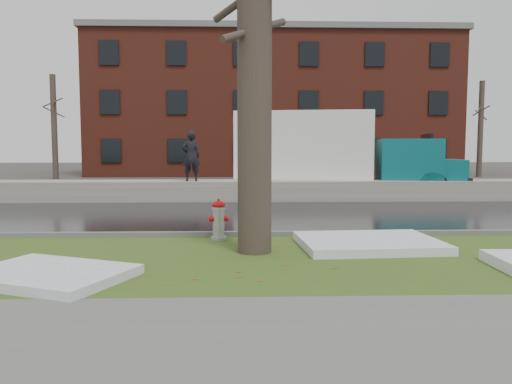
{
  "coord_description": "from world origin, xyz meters",
  "views": [
    {
      "loc": [
        -0.45,
        -9.7,
        1.93
      ],
      "look_at": [
        -0.09,
        0.98,
        1.0
      ],
      "focal_mm": 35.0,
      "sensor_mm": 36.0,
      "label": 1
    }
  ],
  "objects_px": {
    "tree": "(255,35)",
    "worker": "(191,156)",
    "box_truck": "(331,152)",
    "fire_hydrant": "(219,218)"
  },
  "relations": [
    {
      "from": "tree",
      "to": "worker",
      "type": "xyz_separation_m",
      "value": [
        -2.03,
        9.11,
        -2.28
      ]
    },
    {
      "from": "box_truck",
      "to": "worker",
      "type": "bearing_deg",
      "value": -153.97
    },
    {
      "from": "tree",
      "to": "box_truck",
      "type": "distance_m",
      "value": 11.43
    },
    {
      "from": "tree",
      "to": "fire_hydrant",
      "type": "bearing_deg",
      "value": 118.93
    },
    {
      "from": "fire_hydrant",
      "to": "box_truck",
      "type": "height_order",
      "value": "box_truck"
    },
    {
      "from": "fire_hydrant",
      "to": "box_truck",
      "type": "relative_size",
      "value": 0.08
    },
    {
      "from": "box_truck",
      "to": "tree",
      "type": "bearing_deg",
      "value": -97.99
    },
    {
      "from": "fire_hydrant",
      "to": "box_truck",
      "type": "xyz_separation_m",
      "value": [
        4.07,
        9.43,
        1.29
      ]
    },
    {
      "from": "tree",
      "to": "worker",
      "type": "distance_m",
      "value": 9.61
    },
    {
      "from": "tree",
      "to": "worker",
      "type": "bearing_deg",
      "value": 102.54
    }
  ]
}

